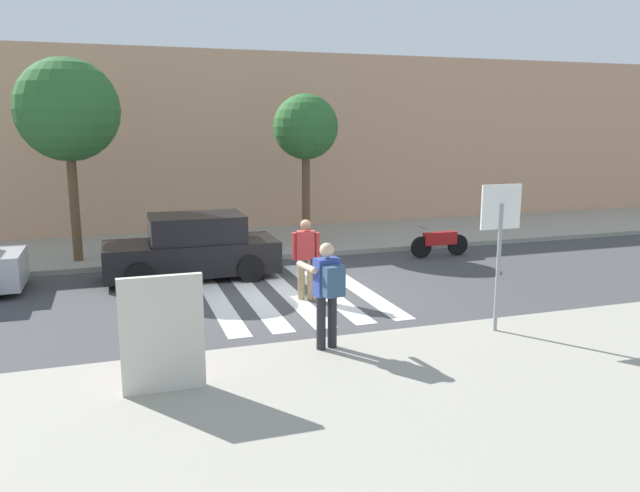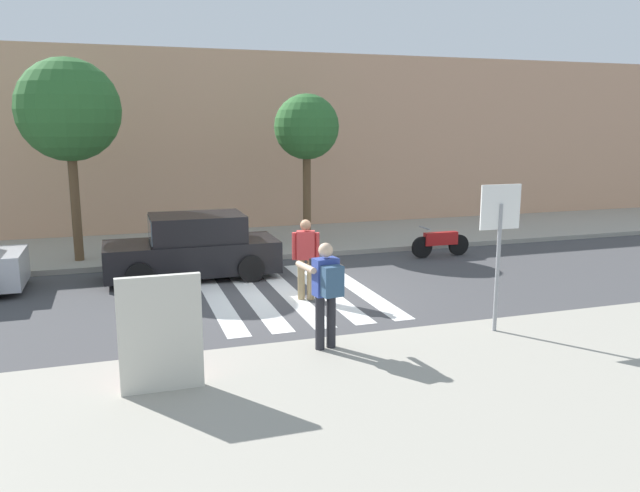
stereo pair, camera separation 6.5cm
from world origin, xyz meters
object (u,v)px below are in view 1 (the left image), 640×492
object	(u,v)px
pedestrian_crossing	(306,255)
photographer_with_backpack	(327,287)
street_tree_center	(306,128)
motorcycle	(440,242)
street_tree_west	(67,111)
advertising_board	(162,334)
parked_car_black	(193,248)
stop_sign	(500,225)

from	to	relation	value
pedestrian_crossing	photographer_with_backpack	bearing A→B (deg)	-101.36
street_tree_center	motorcycle	bearing A→B (deg)	-38.94
street_tree_west	street_tree_center	bearing A→B (deg)	4.94
street_tree_west	street_tree_center	size ratio (longest dim) A/B	1.18
street_tree_west	advertising_board	xyz separation A→B (m)	(1.47, -9.13, -3.08)
street_tree_center	advertising_board	xyz separation A→B (m)	(-5.01, -9.69, -2.62)
pedestrian_crossing	street_tree_center	distance (m)	6.37
parked_car_black	motorcycle	world-z (taller)	parked_car_black
street_tree_center	pedestrian_crossing	bearing A→B (deg)	-107.25
parked_car_black	street_tree_west	bearing A→B (deg)	139.99
street_tree_center	advertising_board	size ratio (longest dim) A/B	2.77
pedestrian_crossing	street_tree_west	size ratio (longest dim) A/B	0.33
stop_sign	motorcycle	world-z (taller)	stop_sign
parked_car_black	street_tree_center	world-z (taller)	street_tree_center
motorcycle	street_tree_west	distance (m)	10.48
pedestrian_crossing	advertising_board	distance (m)	5.27
street_tree_center	parked_car_black	bearing A→B (deg)	-142.77
pedestrian_crossing	motorcycle	xyz separation A→B (m)	(4.88, 3.01, -0.56)
motorcycle	street_tree_center	distance (m)	5.14
parked_car_black	stop_sign	bearing A→B (deg)	-53.91
stop_sign	street_tree_west	size ratio (longest dim) A/B	0.49
parked_car_black	photographer_with_backpack	bearing A→B (deg)	-77.28
photographer_with_backpack	parked_car_black	size ratio (longest dim) A/B	0.42
photographer_with_backpack	street_tree_west	xyz separation A→B (m)	(-4.09, 8.31, 2.85)
stop_sign	street_tree_west	world-z (taller)	street_tree_west
pedestrian_crossing	motorcycle	distance (m)	5.77
street_tree_west	advertising_board	bearing A→B (deg)	-80.83
pedestrian_crossing	advertising_board	world-z (taller)	advertising_board
stop_sign	photographer_with_backpack	size ratio (longest dim) A/B	1.48
photographer_with_backpack	parked_car_black	xyz separation A→B (m)	(-1.36, 6.02, -0.44)
stop_sign	motorcycle	size ratio (longest dim) A/B	1.45
photographer_with_backpack	parked_car_black	bearing A→B (deg)	102.72
photographer_with_backpack	motorcycle	world-z (taller)	photographer_with_backpack
pedestrian_crossing	motorcycle	bearing A→B (deg)	31.67
stop_sign	parked_car_black	world-z (taller)	stop_sign
photographer_with_backpack	motorcycle	size ratio (longest dim) A/B	0.98
parked_car_black	motorcycle	xyz separation A→B (m)	(6.91, 0.30, -0.31)
pedestrian_crossing	advertising_board	size ratio (longest dim) A/B	1.08
stop_sign	photographer_with_backpack	xyz separation A→B (m)	(-3.08, 0.06, -0.83)
advertising_board	parked_car_black	bearing A→B (deg)	79.62
parked_car_black	street_tree_center	xyz separation A→B (m)	(3.75, 2.85, 2.84)
photographer_with_backpack	motorcycle	bearing A→B (deg)	48.73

